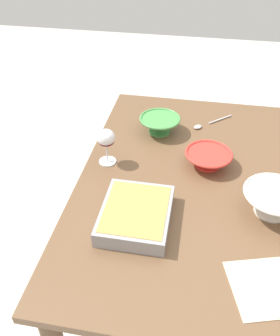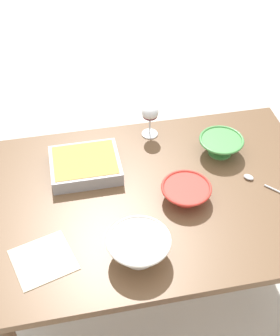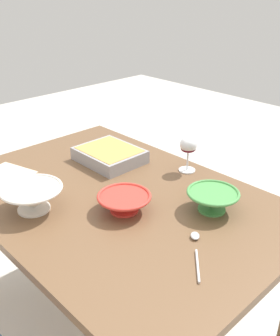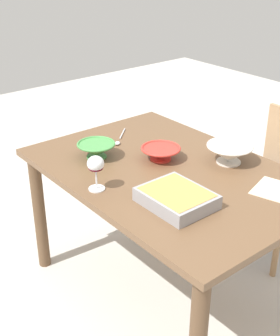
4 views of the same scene
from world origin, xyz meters
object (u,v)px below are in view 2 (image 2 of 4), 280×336
object	(u,v)px
casserole_dish	(85,165)
serving_bowl	(186,192)
wine_glass	(150,114)
small_bowl	(221,145)
mixing_bowl	(139,247)
serving_spoon	(259,182)
napkin	(43,260)
dining_table	(155,212)

from	to	relation	value
casserole_dish	serving_bowl	distance (m)	0.45
wine_glass	small_bowl	world-z (taller)	wine_glass
wine_glass	mixing_bowl	size ratio (longest dim) A/B	0.71
casserole_dish	small_bowl	xyz separation A→B (m)	(-0.61, 0.00, 0.01)
serving_spoon	napkin	size ratio (longest dim) A/B	0.92
small_bowl	serving_spoon	bearing A→B (deg)	114.62
dining_table	casserole_dish	bearing A→B (deg)	-36.90
casserole_dish	small_bowl	distance (m)	0.61
dining_table	small_bowl	distance (m)	0.42
casserole_dish	small_bowl	size ratio (longest dim) A/B	1.49
mixing_bowl	serving_spoon	distance (m)	0.63
wine_glass	napkin	bearing A→B (deg)	49.79
wine_glass	serving_bowl	size ratio (longest dim) A/B	0.81
dining_table	serving_spoon	world-z (taller)	serving_spoon
wine_glass	casserole_dish	xyz separation A→B (m)	(0.32, 0.19, -0.08)
mixing_bowl	small_bowl	distance (m)	0.68
mixing_bowl	dining_table	bearing A→B (deg)	-114.09
dining_table	serving_spoon	distance (m)	0.46
wine_glass	napkin	world-z (taller)	wine_glass
wine_glass	serving_bowl	bearing A→B (deg)	97.33
serving_bowl	serving_spoon	xyz separation A→B (m)	(-0.33, -0.02, -0.03)
mixing_bowl	napkin	bearing A→B (deg)	-8.38
serving_bowl	napkin	bearing A→B (deg)	18.28
serving_bowl	napkin	distance (m)	0.62
wine_glass	serving_bowl	distance (m)	0.44
small_bowl	napkin	xyz separation A→B (m)	(0.81, 0.44, -0.04)
dining_table	wine_glass	bearing A→B (deg)	-98.55
mixing_bowl	serving_spoon	size ratio (longest dim) A/B	1.20
mixing_bowl	serving_bowl	distance (m)	0.34
small_bowl	serving_spoon	distance (m)	0.25
dining_table	napkin	distance (m)	0.54
casserole_dish	serving_spoon	xyz separation A→B (m)	(-0.71, 0.22, -0.03)
dining_table	serving_spoon	xyz separation A→B (m)	(-0.44, 0.02, 0.11)
dining_table	napkin	bearing A→B (deg)	26.78
mixing_bowl	napkin	world-z (taller)	mixing_bowl
dining_table	serving_spoon	size ratio (longest dim) A/B	7.22
wine_glass	small_bowl	size ratio (longest dim) A/B	0.83
serving_bowl	napkin	size ratio (longest dim) A/B	0.97
casserole_dish	small_bowl	world-z (taller)	small_bowl
dining_table	small_bowl	world-z (taller)	small_bowl
serving_bowl	napkin	world-z (taller)	serving_bowl
dining_table	casserole_dish	world-z (taller)	casserole_dish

